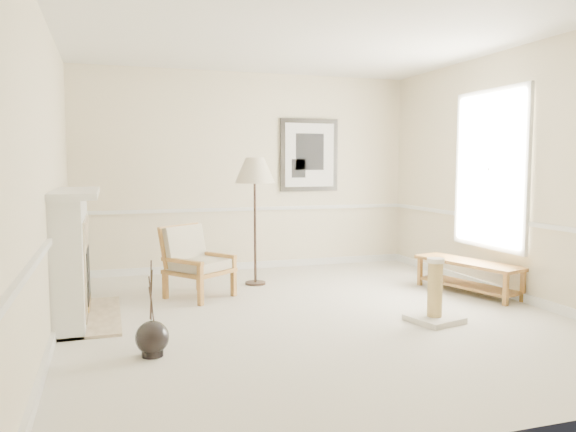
# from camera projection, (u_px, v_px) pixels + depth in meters

# --- Properties ---
(ground) EXTENTS (5.50, 5.50, 0.00)m
(ground) POSITION_uv_depth(u_px,v_px,m) (312.00, 315.00, 5.83)
(ground) COLOR silver
(ground) RESTS_ON ground
(room) EXTENTS (5.04, 5.54, 2.92)m
(room) POSITION_uv_depth(u_px,v_px,m) (323.00, 135.00, 5.77)
(room) COLOR beige
(room) RESTS_ON ground
(fireplace) EXTENTS (0.64, 1.64, 1.31)m
(fireplace) POSITION_uv_depth(u_px,v_px,m) (73.00, 257.00, 5.62)
(fireplace) COLOR white
(fireplace) RESTS_ON ground
(floor_vase) EXTENTS (0.27, 0.27, 0.80)m
(floor_vase) POSITION_uv_depth(u_px,v_px,m) (152.00, 339.00, 4.57)
(floor_vase) COLOR black
(floor_vase) RESTS_ON ground
(armchair) EXTENTS (0.91, 0.92, 0.84)m
(armchair) POSITION_uv_depth(u_px,v_px,m) (194.00, 258.00, 6.62)
(armchair) COLOR olive
(armchair) RESTS_ON ground
(floor_lamp) EXTENTS (0.59, 0.59, 1.65)m
(floor_lamp) POSITION_uv_depth(u_px,v_px,m) (255.00, 174.00, 7.19)
(floor_lamp) COLOR black
(floor_lamp) RESTS_ON ground
(bench) EXTENTS (0.78, 1.44, 0.40)m
(bench) POSITION_uv_depth(u_px,v_px,m) (468.00, 272.00, 6.80)
(bench) COLOR olive
(bench) RESTS_ON ground
(scratching_post) EXTENTS (0.55, 0.55, 0.64)m
(scratching_post) POSITION_uv_depth(u_px,v_px,m) (435.00, 302.00, 5.57)
(scratching_post) COLOR beige
(scratching_post) RESTS_ON ground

